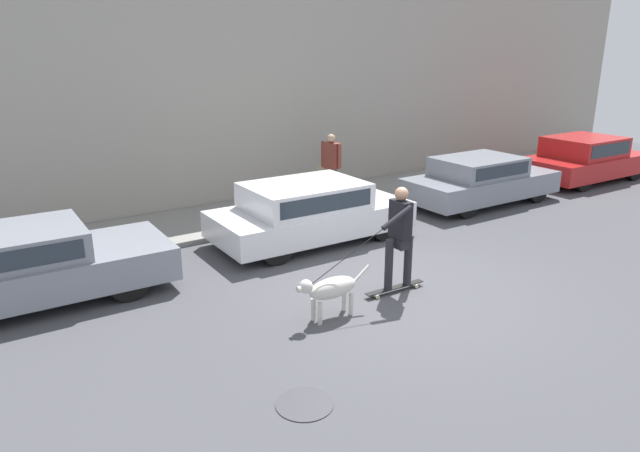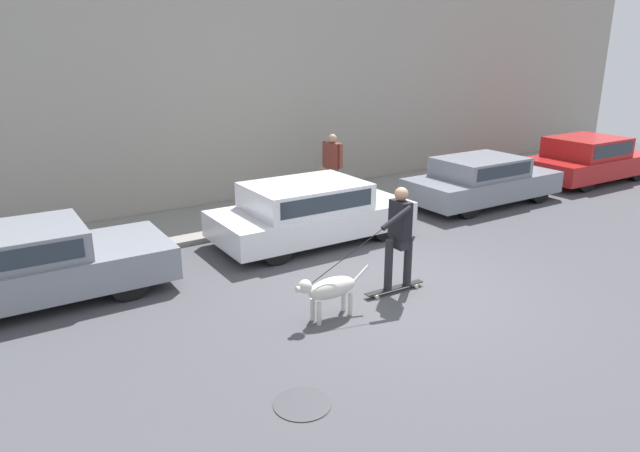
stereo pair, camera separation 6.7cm
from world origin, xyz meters
TOP-DOWN VIEW (x-y plane):
  - ground_plane at (0.00, 0.00)m, footprint 36.00×36.00m
  - back_wall at (0.00, 6.56)m, footprint 32.00×0.30m
  - sidewalk_curb at (0.00, 5.20)m, footprint 30.00×2.38m
  - parked_car_0 at (-5.16, 2.96)m, footprint 4.47×1.88m
  - parked_car_1 at (0.17, 2.95)m, footprint 4.11×1.93m
  - parked_car_2 at (5.33, 2.95)m, footprint 4.14×1.78m
  - parked_car_3 at (9.89, 2.96)m, footprint 4.10×1.93m
  - dog at (-1.49, -0.15)m, footprint 1.31×0.32m
  - skateboarder at (-0.04, 0.02)m, footprint 2.41×0.55m
  - pedestrian_with_bag at (2.08, 4.92)m, footprint 0.32×0.71m
  - manhole_cover at (-2.96, -1.73)m, footprint 0.66×0.66m

SIDE VIEW (x-z plane):
  - ground_plane at x=0.00m, z-range 0.00..0.00m
  - manhole_cover at x=-2.96m, z-range 0.00..0.01m
  - sidewalk_curb at x=0.00m, z-range 0.00..0.11m
  - dog at x=-1.49m, z-range 0.11..0.82m
  - parked_car_2 at x=5.33m, z-range -0.01..1.19m
  - parked_car_0 at x=-5.16m, z-range -0.01..1.20m
  - parked_car_1 at x=0.17m, z-range 0.00..1.23m
  - parked_car_3 at x=9.89m, z-range -0.02..1.28m
  - skateboarder at x=-0.04m, z-range 0.13..1.89m
  - pedestrian_with_bag at x=2.08m, z-range 0.20..1.88m
  - back_wall at x=0.00m, z-range 0.00..5.61m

